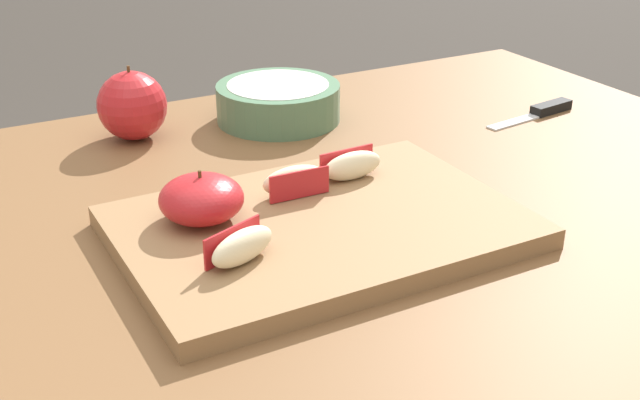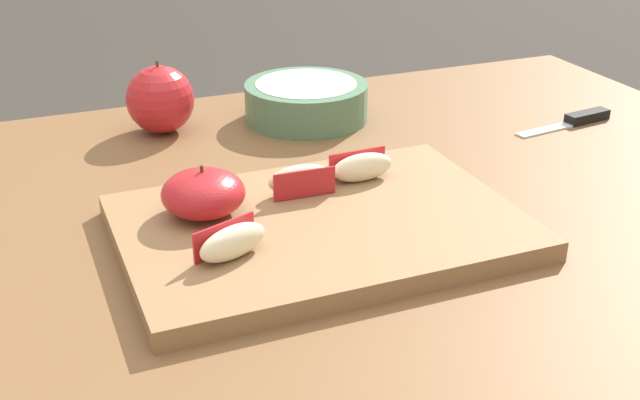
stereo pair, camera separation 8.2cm
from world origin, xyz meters
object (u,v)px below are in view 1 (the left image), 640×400
(cutting_board, at_px, (320,227))
(ceramic_fruit_bowl, at_px, (278,101))
(apple_half_skin_up, at_px, (201,199))
(apple_wedge_left, at_px, (352,165))
(whole_apple_crimson, at_px, (132,106))
(paring_knife, at_px, (545,110))
(apple_wedge_middle, at_px, (295,180))
(apple_wedge_back, at_px, (242,246))

(cutting_board, bearing_deg, ceramic_fruit_bowl, 70.89)
(apple_half_skin_up, relative_size, apple_wedge_left, 1.16)
(cutting_board, xyz_separation_m, whole_apple_crimson, (-0.08, 0.37, 0.04))
(cutting_board, bearing_deg, apple_half_skin_up, 153.75)
(paring_knife, distance_m, ceramic_fruit_bowl, 0.39)
(cutting_board, distance_m, apple_wedge_left, 0.11)
(ceramic_fruit_bowl, bearing_deg, paring_knife, -24.54)
(cutting_board, bearing_deg, apple_wedge_left, 41.58)
(apple_wedge_middle, bearing_deg, apple_wedge_back, -135.24)
(cutting_board, xyz_separation_m, apple_wedge_middle, (0.00, 0.06, 0.03))
(paring_knife, height_order, whole_apple_crimson, whole_apple_crimson)
(apple_half_skin_up, bearing_deg, apple_wedge_middle, 5.63)
(apple_half_skin_up, relative_size, apple_wedge_middle, 1.17)
(apple_wedge_back, bearing_deg, whole_apple_crimson, 86.83)
(apple_wedge_middle, height_order, paring_knife, apple_wedge_middle)
(apple_wedge_left, relative_size, whole_apple_crimson, 0.74)
(cutting_board, bearing_deg, apple_wedge_middle, 86.79)
(apple_wedge_middle, distance_m, apple_wedge_left, 0.08)
(cutting_board, relative_size, apple_half_skin_up, 4.69)
(apple_half_skin_up, relative_size, whole_apple_crimson, 0.86)
(apple_wedge_middle, relative_size, paring_knife, 0.46)
(cutting_board, height_order, apple_half_skin_up, apple_half_skin_up)
(apple_wedge_middle, height_order, whole_apple_crimson, whole_apple_crimson)
(cutting_board, bearing_deg, apple_wedge_back, -156.96)
(apple_wedge_middle, bearing_deg, paring_knife, 13.89)
(cutting_board, bearing_deg, whole_apple_crimson, 102.79)
(cutting_board, distance_m, ceramic_fruit_bowl, 0.36)
(cutting_board, relative_size, apple_wedge_middle, 5.47)
(apple_half_skin_up, distance_m, paring_knife, 0.59)
(paring_knife, bearing_deg, ceramic_fruit_bowl, 155.46)
(cutting_board, xyz_separation_m, apple_wedge_left, (0.08, 0.07, 0.03))
(paring_knife, xyz_separation_m, ceramic_fruit_bowl, (-0.35, 0.16, 0.02))
(whole_apple_crimson, bearing_deg, apple_wedge_middle, -74.01)
(apple_half_skin_up, height_order, whole_apple_crimson, whole_apple_crimson)
(apple_half_skin_up, xyz_separation_m, whole_apple_crimson, (0.02, 0.31, 0.00))
(ceramic_fruit_bowl, bearing_deg, apple_wedge_middle, -112.47)
(cutting_board, distance_m, apple_wedge_back, 0.12)
(cutting_board, relative_size, apple_wedge_back, 5.26)
(ceramic_fruit_bowl, bearing_deg, cutting_board, -109.11)
(whole_apple_crimson, bearing_deg, cutting_board, -77.21)
(apple_half_skin_up, distance_m, whole_apple_crimson, 0.31)
(paring_knife, bearing_deg, apple_wedge_back, -158.73)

